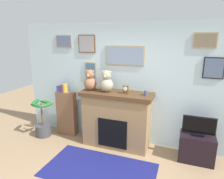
% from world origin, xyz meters
% --- Properties ---
extents(back_wall, '(5.20, 0.15, 2.60)m').
position_xyz_m(back_wall, '(-0.00, 2.00, 1.31)').
color(back_wall, silver).
rests_on(back_wall, ground_plane).
extents(fireplace, '(1.50, 0.59, 1.19)m').
position_xyz_m(fireplace, '(-0.22, 1.67, 0.60)').
color(fireplace, '#95724D').
rests_on(fireplace, ground_plane).
extents(bookshelf, '(0.47, 0.16, 1.25)m').
position_xyz_m(bookshelf, '(-1.51, 1.74, 0.56)').
color(bookshelf, brown).
rests_on(bookshelf, ground_plane).
extents(potted_plant, '(0.52, 0.47, 0.88)m').
position_xyz_m(potted_plant, '(-1.99, 1.46, 0.31)').
color(potted_plant, '#3F3F44').
rests_on(potted_plant, ground_plane).
extents(tv_stand, '(0.63, 0.40, 0.53)m').
position_xyz_m(tv_stand, '(1.39, 1.64, 0.26)').
color(tv_stand, black).
rests_on(tv_stand, ground_plane).
extents(television, '(0.58, 0.14, 0.37)m').
position_xyz_m(television, '(1.39, 1.64, 0.70)').
color(television, black).
rests_on(television, tv_stand).
extents(area_rug, '(1.98, 1.08, 0.01)m').
position_xyz_m(area_rug, '(-0.22, 0.73, 0.00)').
color(area_rug, navy).
rests_on(area_rug, ground_plane).
extents(candle_jar, '(0.08, 0.08, 0.10)m').
position_xyz_m(candle_jar, '(0.39, 1.65, 1.24)').
color(candle_jar, '#4C517A').
rests_on(candle_jar, fireplace).
extents(mantel_clock, '(0.11, 0.08, 0.16)m').
position_xyz_m(mantel_clock, '(-0.02, 1.65, 1.27)').
color(mantel_clock, brown).
rests_on(mantel_clock, fireplace).
extents(teddy_bear_brown, '(0.27, 0.27, 0.44)m').
position_xyz_m(teddy_bear_brown, '(-0.81, 1.65, 1.39)').
color(teddy_bear_brown, '#936446').
rests_on(teddy_bear_brown, fireplace).
extents(teddy_bear_cream, '(0.28, 0.28, 0.45)m').
position_xyz_m(teddy_bear_cream, '(-0.44, 1.65, 1.40)').
color(teddy_bear_cream, '#9F9880').
rests_on(teddy_bear_cream, fireplace).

